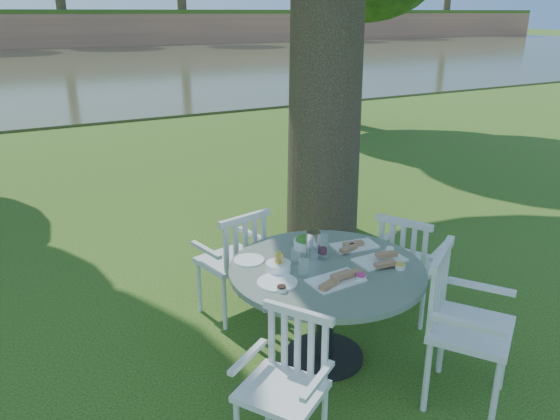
# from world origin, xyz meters

# --- Properties ---
(ground) EXTENTS (140.00, 140.00, 0.00)m
(ground) POSITION_xyz_m (0.00, 0.00, 0.00)
(ground) COLOR #1E3E0D
(ground) RESTS_ON ground
(table) EXTENTS (1.34, 1.34, 0.73)m
(table) POSITION_xyz_m (-0.11, -0.66, 0.58)
(table) COLOR black
(table) RESTS_ON ground
(chair_ne) EXTENTS (0.58, 0.59, 0.89)m
(chair_ne) POSITION_xyz_m (0.76, -0.49, 0.52)
(chair_ne) COLOR silver
(chair_ne) RESTS_ON ground
(chair_nw) EXTENTS (0.54, 0.52, 0.91)m
(chair_nw) POSITION_xyz_m (-0.40, 0.17, 0.54)
(chair_nw) COLOR silver
(chair_nw) RESTS_ON ground
(chair_sw) EXTENTS (0.56, 0.57, 0.84)m
(chair_sw) POSITION_xyz_m (-0.75, -1.27, 0.49)
(chair_sw) COLOR silver
(chair_sw) RESTS_ON ground
(chair_se) EXTENTS (0.69, 0.68, 1.01)m
(chair_se) POSITION_xyz_m (0.38, -1.38, 0.59)
(chair_se) COLOR silver
(chair_se) RESTS_ON ground
(tableware) EXTENTS (1.10, 0.77, 0.20)m
(tableware) POSITION_xyz_m (-0.15, -0.55, 0.77)
(tableware) COLOR white
(tableware) RESTS_ON table
(river) EXTENTS (100.00, 28.00, 0.12)m
(river) POSITION_xyz_m (0.00, 23.00, 0.00)
(river) COLOR #393C23
(river) RESTS_ON ground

